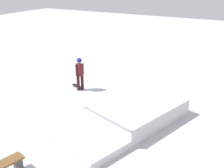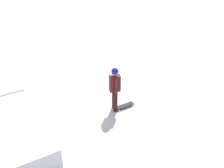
% 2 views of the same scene
% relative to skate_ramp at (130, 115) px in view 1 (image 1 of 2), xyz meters
% --- Properties ---
extents(ground_plane, '(60.00, 60.00, 0.00)m').
position_rel_skate_ramp_xyz_m(ground_plane, '(0.05, -1.07, -0.32)').
color(ground_plane, silver).
extents(skate_ramp, '(5.94, 4.12, 0.74)m').
position_rel_skate_ramp_xyz_m(skate_ramp, '(0.00, 0.00, 0.00)').
color(skate_ramp, silver).
rests_on(skate_ramp, ground).
extents(skater, '(0.40, 0.44, 1.73)m').
position_rel_skate_ramp_xyz_m(skater, '(-1.77, -3.68, 0.69)').
color(skater, black).
rests_on(skater, ground).
extents(skateboard, '(0.44, 0.82, 0.09)m').
position_rel_skate_ramp_xyz_m(skateboard, '(-1.97, -3.99, -0.24)').
color(skateboard, black).
rests_on(skateboard, ground).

